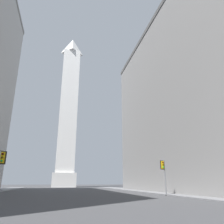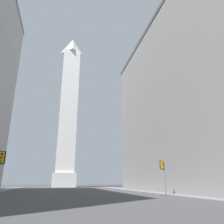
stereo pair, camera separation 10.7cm
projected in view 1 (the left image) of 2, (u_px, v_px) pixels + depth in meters
The scene contains 3 objects.
sidewalk_right at pixel (172, 194), 34.57m from camera, with size 5.00×108.25×0.15m, color slate.
obelisk at pixel (69, 108), 94.53m from camera, with size 9.09×9.09×67.38m.
traffic_light_mid_right at pixel (164, 172), 32.37m from camera, with size 0.78×0.50×4.99m.
Camera 1 is at (-2.30, -1.20, 1.80)m, focal length 35.00 mm.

